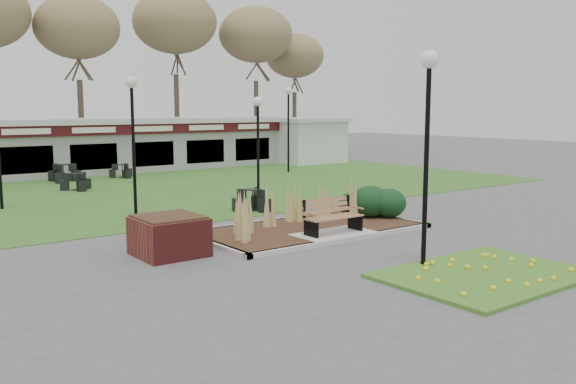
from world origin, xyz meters
TOP-DOWN VIEW (x-y plane):
  - ground at (0.00, 0.00)m, footprint 100.00×100.00m
  - lawn at (0.00, 12.00)m, footprint 34.00×16.00m
  - flower_bed at (0.00, -4.60)m, footprint 4.20×3.00m
  - planting_bed at (1.27, 1.35)m, footprint 6.75×3.40m
  - park_bench at (0.00, 0.25)m, footprint 1.70×0.66m
  - brick_planter at (-4.40, 1.00)m, footprint 1.50×1.50m
  - food_pavilion at (0.00, 19.96)m, footprint 24.60×3.40m
  - service_hut at (13.50, 18.00)m, footprint 4.40×3.40m
  - tree_backdrop at (0.00, 28.00)m, footprint 47.24×5.24m
  - lamp_post_near_left at (-0.47, -3.35)m, footprint 0.39×0.39m
  - lamp_post_near_right at (0.89, 5.06)m, footprint 0.32×0.32m
  - lamp_post_mid_right at (-3.04, 6.19)m, footprint 0.37×0.37m
  - lamp_post_far_right at (9.01, 14.15)m, footprint 0.38×0.38m
  - bistro_set_a at (0.63, 5.00)m, footprint 1.34×1.29m
  - bistro_set_b at (-2.02, 17.00)m, footprint 1.35×1.54m
  - bistro_set_c at (-2.45, 13.70)m, footprint 1.33×1.15m
  - bistro_set_d at (0.86, 17.00)m, footprint 1.25×1.12m
  - patio_umbrella at (11.86, 18.00)m, footprint 1.91×1.94m

SIDE VIEW (x-z plane):
  - ground at x=0.00m, z-range 0.00..0.00m
  - lawn at x=0.00m, z-range 0.00..0.02m
  - flower_bed at x=0.00m, z-range -0.01..0.15m
  - bistro_set_d at x=0.86m, z-range -0.09..0.57m
  - bistro_set_c at x=-2.45m, z-range -0.10..0.61m
  - bistro_set_a at x=0.63m, z-range -0.10..0.62m
  - bistro_set_b at x=-2.02m, z-range -0.12..0.70m
  - planting_bed at x=1.27m, z-range -0.27..1.00m
  - brick_planter at x=-4.40m, z-range 0.00..0.95m
  - park_bench at x=0.00m, z-range 0.12..1.05m
  - patio_umbrella at x=11.86m, z-range 0.26..2.46m
  - service_hut at x=13.50m, z-range 0.04..2.86m
  - food_pavilion at x=0.00m, z-range 0.03..2.93m
  - lamp_post_near_right at x=0.89m, z-range 0.87..4.69m
  - lamp_post_mid_right at x=-3.04m, z-range 1.01..5.43m
  - lamp_post_far_right at x=9.01m, z-range 1.04..5.56m
  - lamp_post_near_left at x=-0.47m, z-range 1.06..5.72m
  - tree_backdrop at x=0.00m, z-range 3.18..13.54m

